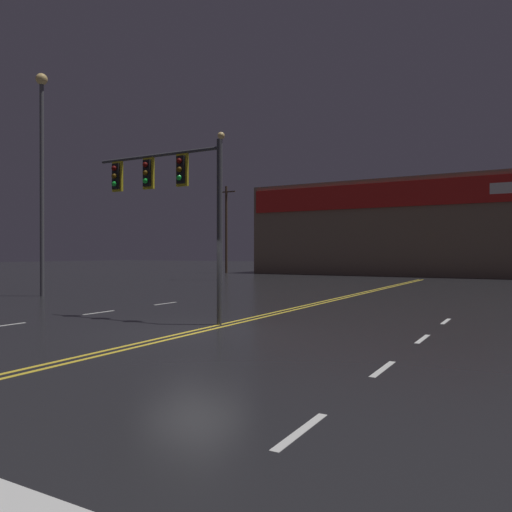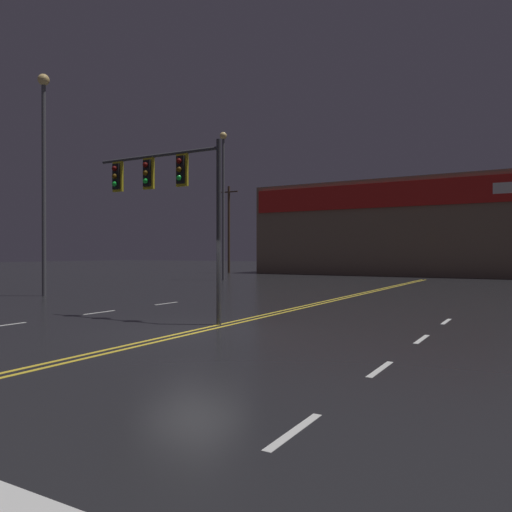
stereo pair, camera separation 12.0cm
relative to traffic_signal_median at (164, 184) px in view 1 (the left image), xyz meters
name	(u,v)px [view 1 (the left image)]	position (x,y,z in m)	size (l,w,h in m)	color
ground_plane	(195,332)	(2.21, -1.38, -4.25)	(200.00, 200.00, 0.00)	black
road_markings	(192,346)	(3.37, -3.09, -4.24)	(16.33, 60.00, 0.01)	gold
traffic_signal_median	(164,184)	(0.00, 0.00, 0.00)	(4.77, 0.36, 5.42)	#38383D
streetlight_median_approach	(42,157)	(-10.87, 3.92, 2.54)	(0.56, 0.56, 10.83)	#59595E
streetlight_far_left	(221,188)	(-11.16, 20.20, 2.88)	(0.56, 0.56, 11.47)	#59595E
building_backdrop	(441,228)	(2.21, 37.95, 0.23)	(35.39, 10.23, 8.92)	#7A6651
utility_pole_row	(463,213)	(4.80, 32.32, 1.15)	(44.42, 0.26, 11.39)	#4C3828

